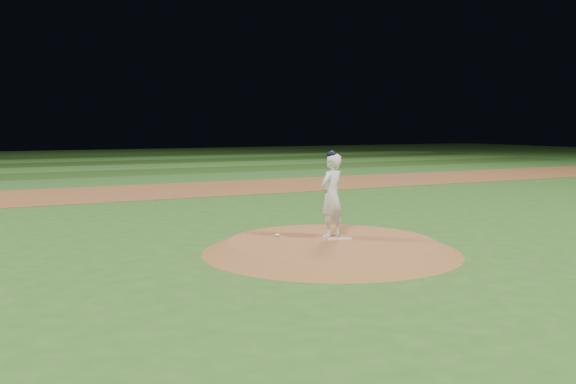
{
  "coord_description": "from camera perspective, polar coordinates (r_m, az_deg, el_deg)",
  "views": [
    {
      "loc": [
        -7.05,
        -11.51,
        2.7
      ],
      "look_at": [
        0.0,
        2.0,
        1.1
      ],
      "focal_mm": 40.0,
      "sensor_mm": 36.0,
      "label": 1
    }
  ],
  "objects": [
    {
      "name": "outfield_stripe_0",
      "position": [
        31.92,
        -14.69,
        0.96
      ],
      "size": [
        70.0,
        5.0,
        0.02
      ],
      "primitive_type": "cube",
      "color": "#2F6424",
      "rests_on": "ground"
    },
    {
      "name": "outfield_stripe_2",
      "position": [
        41.7,
        -17.76,
        2.01
      ],
      "size": [
        70.0,
        5.0,
        0.02
      ],
      "primitive_type": "cube",
      "color": "#3B7129",
      "rests_on": "ground"
    },
    {
      "name": "outfield_stripe_4",
      "position": [
        51.57,
        -19.67,
        2.66
      ],
      "size": [
        70.0,
        5.0,
        0.02
      ],
      "primitive_type": "cube",
      "color": "#3F7A2C",
      "rests_on": "ground"
    },
    {
      "name": "outfield_stripe_5",
      "position": [
        56.52,
        -20.37,
        2.89
      ],
      "size": [
        70.0,
        5.0,
        0.02
      ],
      "primitive_type": "cube",
      "color": "#234C18",
      "rests_on": "ground"
    },
    {
      "name": "pitcher_on_mound",
      "position": [
        13.96,
        3.88,
        -0.28
      ],
      "size": [
        0.79,
        0.67,
        1.89
      ],
      "color": "white",
      "rests_on": "pitchers_mound"
    },
    {
      "name": "infield_dirt_band",
      "position": [
        26.6,
        -12.04,
        0.06
      ],
      "size": [
        70.0,
        6.0,
        0.02
      ],
      "primitive_type": "cube",
      "color": "brown",
      "rests_on": "ground"
    },
    {
      "name": "ground",
      "position": [
        13.76,
        3.87,
        -5.33
      ],
      "size": [
        120.0,
        120.0,
        0.0
      ],
      "primitive_type": "plane",
      "color": "#2E5F1E",
      "rests_on": "ground"
    },
    {
      "name": "pitching_rubber",
      "position": [
        13.84,
        4.58,
        -4.17
      ],
      "size": [
        0.55,
        0.31,
        0.03
      ],
      "primitive_type": "cube",
      "rotation": [
        0.0,
        0.0,
        -0.35
      ],
      "color": "silver",
      "rests_on": "pitchers_mound"
    },
    {
      "name": "outfield_stripe_1",
      "position": [
        36.79,
        -16.43,
        1.56
      ],
      "size": [
        70.0,
        5.0,
        0.02
      ],
      "primitive_type": "cube",
      "color": "#264C18",
      "rests_on": "ground"
    },
    {
      "name": "pitchers_mound",
      "position": [
        13.74,
        3.87,
        -4.82
      ],
      "size": [
        5.5,
        5.5,
        0.25
      ],
      "primitive_type": "cone",
      "color": "#9C5C30",
      "rests_on": "ground"
    },
    {
      "name": "outfield_stripe_3",
      "position": [
        46.63,
        -18.82,
        2.37
      ],
      "size": [
        70.0,
        5.0,
        0.02
      ],
      "primitive_type": "cube",
      "color": "#244817",
      "rests_on": "ground"
    },
    {
      "name": "rosin_bag",
      "position": [
        14.16,
        -0.96,
        -3.84
      ],
      "size": [
        0.11,
        0.11,
        0.06
      ],
      "primitive_type": "ellipsoid",
      "color": "white",
      "rests_on": "pitchers_mound"
    }
  ]
}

